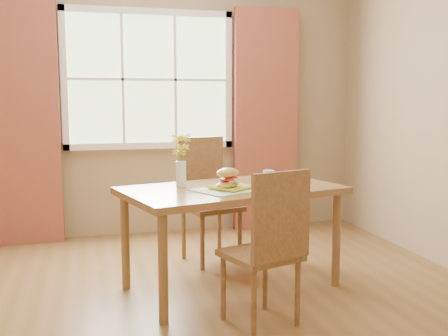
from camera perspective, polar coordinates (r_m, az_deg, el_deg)
room at (r=3.26m, az=-4.29°, el=8.14°), size 4.24×3.84×2.74m
window at (r=5.12m, az=-8.15°, el=9.50°), size 1.62×0.06×1.32m
curtain_left at (r=5.02m, az=-21.13°, el=4.56°), size 0.65×0.08×2.20m
curtain_right at (r=5.29m, az=4.57°, el=5.15°), size 0.65×0.08×2.20m
dining_table at (r=3.62m, az=0.85°, el=-3.24°), size 1.62×1.16×0.71m
chair_near at (r=3.01m, az=4.88°, el=-8.05°), size 0.48×0.48×0.92m
chair_far at (r=4.30m, az=-1.95°, el=-2.73°), size 0.51×0.51×1.00m
placemat at (r=3.50m, az=0.61°, el=-2.35°), size 0.55×0.49×0.01m
plate at (r=3.50m, az=0.71°, el=-2.18°), size 0.33×0.33×0.01m
croissant_sandwich at (r=3.45m, az=0.39°, el=-1.13°), size 0.22×0.20×0.14m
water_glass at (r=3.61m, az=4.89°, el=-1.22°), size 0.08×0.08×0.12m
flower_vase at (r=3.60m, az=-4.72°, el=1.41°), size 0.15×0.15×0.37m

